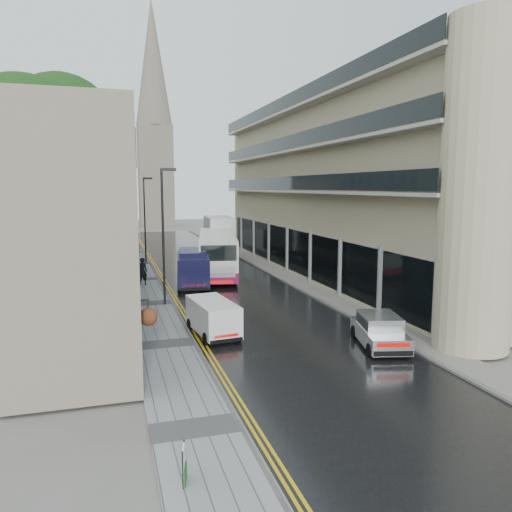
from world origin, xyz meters
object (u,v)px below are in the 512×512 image
lamp_post_far (145,221)px  white_lorry (209,239)px  tree_near (27,191)px  white_van (206,326)px  cream_bus (201,260)px  navy_van (179,272)px  tree_far (55,198)px  silver_hatchback (371,340)px  lamp_post_near (163,238)px  estate_sign (184,465)px  pedestrian (142,271)px

lamp_post_far → white_lorry: bearing=-14.6°
tree_near → white_lorry: bearing=49.9°
white_van → cream_bus: bearing=73.9°
tree_near → navy_van: size_ratio=2.55×
tree_far → navy_van: (8.59, -10.47, -4.82)m
silver_hatchback → lamp_post_near: 14.27m
navy_van → cream_bus: bearing=62.8°
cream_bus → silver_hatchback: size_ratio=3.09×
tree_far → navy_van: size_ratio=2.29×
lamp_post_near → lamp_post_far: size_ratio=1.03×
silver_hatchback → estate_sign: (-8.95, -6.97, -0.20)m
cream_bus → pedestrian: 4.45m
cream_bus → white_van: (-2.50, -15.04, -0.80)m
white_lorry → tree_near: bearing=-125.8°
white_van → silver_hatchback: bearing=-36.2°
silver_hatchback → white_van: (-6.35, 3.59, 0.13)m
white_van → tree_near: bearing=125.2°
white_van → tree_far: bearing=103.3°
navy_van → lamp_post_near: 4.94m
tree_far → pedestrian: 11.34m
white_lorry → pedestrian: bearing=-118.1°
tree_far → white_van: 24.51m
tree_far → estate_sign: size_ratio=14.00×
navy_van → lamp_post_far: bearing=102.6°
tree_far → silver_hatchback: tree_far is taller
pedestrian → lamp_post_near: 7.15m
pedestrian → white_lorry: bearing=-134.2°
tree_near → pedestrian: (6.61, 5.08, -5.82)m
tree_far → white_lorry: size_ratio=1.55×
silver_hatchback → lamp_post_near: lamp_post_near is taller
tree_near → silver_hatchback: size_ratio=3.50×
white_van → estate_sign: white_van is taller
tree_far → silver_hatchback: size_ratio=3.14×
tree_far → estate_sign: (5.60, -33.04, -5.66)m
pedestrian → estate_sign: bearing=76.6°
white_van → pedestrian: pedestrian is taller
tree_near → navy_van: (8.89, 2.53, -5.54)m
tree_far → silver_hatchback: (14.54, -26.07, -5.46)m
silver_hatchback → estate_sign: bearing=-128.1°
white_lorry → estate_sign: (-7.86, -36.38, -1.57)m
lamp_post_near → tree_near: bearing=172.6°
cream_bus → estate_sign: bearing=-90.1°
pedestrian → lamp_post_far: bearing=-107.2°
tree_near → lamp_post_near: tree_near is taller
navy_van → estate_sign: size_ratio=6.12×
tree_far → pedestrian: (6.31, -7.92, -5.11)m
white_lorry → silver_hatchback: (1.09, -29.41, -1.37)m
white_lorry → silver_hatchback: white_lorry is taller
navy_van → estate_sign: navy_van is taller
cream_bus → pedestrian: cream_bus is taller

